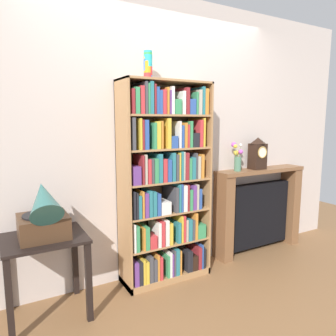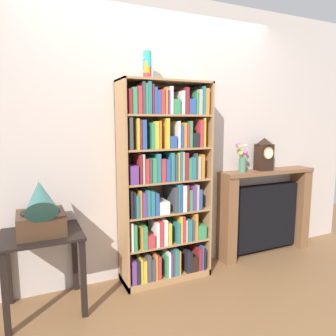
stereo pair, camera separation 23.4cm
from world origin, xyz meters
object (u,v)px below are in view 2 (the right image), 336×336
side_table_left (43,251)px  fireplace_mantel (264,212)px  mantel_clock (264,154)px  flower_vase (242,159)px  bookshelf (165,187)px  gramophone (41,212)px  cup_stack (147,65)px

side_table_left → fireplace_mantel: size_ratio=0.55×
mantel_clock → flower_vase: size_ratio=1.14×
bookshelf → flower_vase: size_ratio=5.95×
bookshelf → flower_vase: 0.94m
bookshelf → gramophone: bookshelf is taller
gramophone → fireplace_mantel: bearing=4.9°
cup_stack → fireplace_mantel: (1.43, 0.07, -1.49)m
cup_stack → side_table_left: 1.74m
fireplace_mantel → flower_vase: 0.72m
bookshelf → side_table_left: (-1.08, -0.08, -0.40)m
side_table_left → mantel_clock: (2.28, 0.13, 0.65)m
flower_vase → gramophone: bearing=-174.6°
side_table_left → mantel_clock: bearing=3.3°
side_table_left → mantel_clock: mantel_clock is taller
gramophone → bookshelf: bearing=6.9°
gramophone → flower_vase: bearing=5.4°
flower_vase → bookshelf: bearing=-176.5°
side_table_left → mantel_clock: size_ratio=1.80×
side_table_left → flower_vase: flower_vase is taller
cup_stack → flower_vase: bearing=2.7°
cup_stack → gramophone: cup_stack is taller
gramophone → fireplace_mantel: size_ratio=0.43×
bookshelf → side_table_left: bearing=-175.7°
cup_stack → fireplace_mantel: bearing=2.6°
gramophone → fireplace_mantel: 2.38m
mantel_clock → flower_vase: (-0.29, 0.01, -0.04)m
bookshelf → fireplace_mantel: 1.33m
bookshelf → fireplace_mantel: (1.26, 0.07, -0.42)m
gramophone → mantel_clock: (2.28, 0.18, 0.32)m
flower_vase → side_table_left: bearing=-176.1°
cup_stack → flower_vase: cup_stack is taller
side_table_left → mantel_clock: 2.37m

